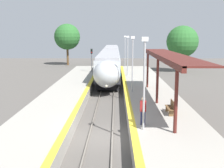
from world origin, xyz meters
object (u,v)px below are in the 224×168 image
object	(u,v)px
platform_bench	(171,107)
railway_signal	(92,60)
lamppost_farthest	(125,49)
lamppost_near	(144,78)
lamppost_far	(128,53)
train	(110,59)
lamppost_mid	(133,60)
person_waiting	(143,110)

from	to	relation	value
platform_bench	railway_signal	size ratio (longest dim) A/B	0.37
railway_signal	lamppost_farthest	distance (m)	9.03
lamppost_near	lamppost_far	xyz separation A→B (m)	(0.00, 21.83, 0.00)
lamppost_far	lamppost_farthest	world-z (taller)	same
lamppost_far	lamppost_farthest	size ratio (longest dim) A/B	1.00
lamppost_farthest	lamppost_near	bearing A→B (deg)	-90.00
lamppost_farthest	platform_bench	bearing A→B (deg)	-85.73
train	lamppost_mid	distance (m)	22.10
lamppost_far	lamppost_near	bearing A→B (deg)	-90.00
person_waiting	lamppost_far	bearing A→B (deg)	90.17
platform_bench	lamppost_far	bearing A→B (deg)	96.76
lamppost_far	lamppost_farthest	bearing A→B (deg)	90.00
platform_bench	person_waiting	size ratio (longest dim) A/B	0.94
railway_signal	train	bearing A→B (deg)	70.87
person_waiting	train	bearing A→B (deg)	94.57
platform_bench	railway_signal	xyz separation A→B (m)	(-7.26, 22.12, 1.21)
train	lamppost_mid	world-z (taller)	lamppost_mid
person_waiting	platform_bench	bearing A→B (deg)	47.55
platform_bench	lamppost_farthest	distance (m)	29.67
person_waiting	railway_signal	xyz separation A→B (m)	(-5.12, 24.45, 0.81)
platform_bench	person_waiting	world-z (taller)	person_waiting
lamppost_farthest	lamppost_far	bearing A→B (deg)	-90.00
train	lamppost_farthest	distance (m)	3.02
train	lamppost_mid	xyz separation A→B (m)	(2.48, -21.89, 1.71)
train	lamppost_mid	size ratio (longest dim) A/B	8.17
lamppost_mid	lamppost_farthest	bearing A→B (deg)	90.00
train	railway_signal	bearing A→B (deg)	-109.13
person_waiting	lamppost_near	xyz separation A→B (m)	(-0.06, -0.93, 2.11)
person_waiting	lamppost_near	size ratio (longest dim) A/B	0.32
platform_bench	person_waiting	distance (m)	3.19
railway_signal	lamppost_mid	bearing A→B (deg)	-70.71
lamppost_near	lamppost_far	size ratio (longest dim) A/B	1.00
lamppost_far	railway_signal	bearing A→B (deg)	144.98
railway_signal	lamppost_mid	xyz separation A→B (m)	(5.06, -14.46, 1.30)
train	person_waiting	bearing A→B (deg)	-85.43
railway_signal	lamppost_farthest	bearing A→B (deg)	55.53
train	platform_bench	size ratio (longest dim) A/B	27.03
platform_bench	lamppost_far	distance (m)	18.87
platform_bench	lamppost_farthest	size ratio (longest dim) A/B	0.30
platform_bench	lamppost_near	bearing A→B (deg)	-124.00
person_waiting	railway_signal	size ratio (longest dim) A/B	0.39
lamppost_mid	lamppost_far	size ratio (longest dim) A/B	1.00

